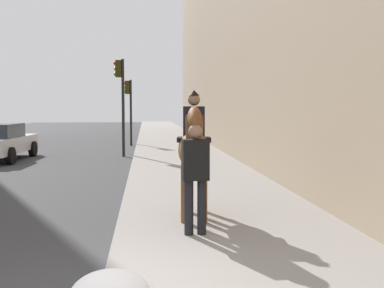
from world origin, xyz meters
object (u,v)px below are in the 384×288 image
at_px(traffic_light_near_curb, 121,92).
at_px(pedestrian_greeting, 195,172).
at_px(traffic_light_far_curb, 129,101).
at_px(mounted_horse_near, 194,148).

bearing_deg(traffic_light_near_curb, pedestrian_greeting, -172.11).
xyz_separation_m(pedestrian_greeting, traffic_light_near_curb, (12.75, 1.77, 1.61)).
height_order(traffic_light_near_curb, traffic_light_far_curb, traffic_light_near_curb).
xyz_separation_m(mounted_horse_near, traffic_light_far_curb, (17.26, 1.72, 1.01)).
bearing_deg(traffic_light_far_curb, mounted_horse_near, -174.30).
xyz_separation_m(mounted_horse_near, pedestrian_greeting, (-1.11, 0.09, -0.27)).
xyz_separation_m(pedestrian_greeting, traffic_light_far_curb, (18.36, 1.63, 1.28)).
bearing_deg(pedestrian_greeting, traffic_light_far_curb, 2.16).
relative_size(pedestrian_greeting, traffic_light_near_curb, 0.42).
xyz_separation_m(mounted_horse_near, traffic_light_near_curb, (11.64, 1.86, 1.34)).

